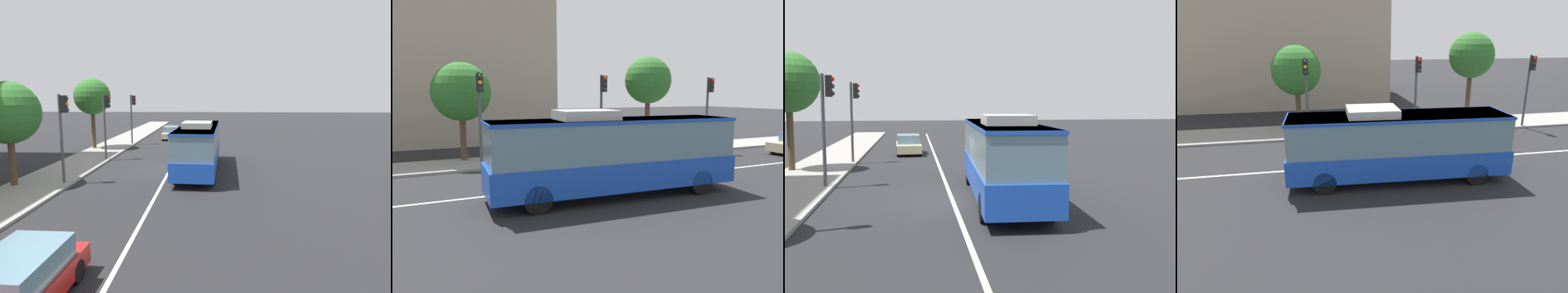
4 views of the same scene
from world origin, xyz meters
The scene contains 10 objects.
ground_plane centered at (0.00, 0.00, 0.00)m, with size 160.00×160.00×0.00m, color black.
sidewalk_kerb centered at (0.00, 6.99, 0.07)m, with size 80.00×3.70×0.14m, color gray.
lane_centre_line centered at (0.00, 0.00, 0.01)m, with size 76.00×0.16×0.01m, color silver.
transit_bus centered at (-0.50, -2.03, 1.81)m, with size 10.12×3.03×3.46m.
traffic_light_near_corner centered at (11.10, 5.25, 3.56)m, with size 0.32×0.62×5.20m.
traffic_light_mid_block centered at (2.82, 5.36, 3.56)m, with size 0.34×0.62×5.20m.
traffic_light_far_corner centered at (-4.39, 5.51, 3.56)m, with size 0.33×0.62×5.20m.
street_tree_kerbside_centre centered at (-5.00, 8.25, 4.17)m, with size 3.42×3.42×5.91m.
street_tree_kerbside_right centered at (8.09, 8.33, 5.01)m, with size 3.40×3.40×6.74m.
office_block_background centered at (-6.39, 23.41, 10.20)m, with size 19.91×17.59×20.40m.
Camera 2 is at (-7.58, -14.75, 4.08)m, focal length 34.15 mm.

